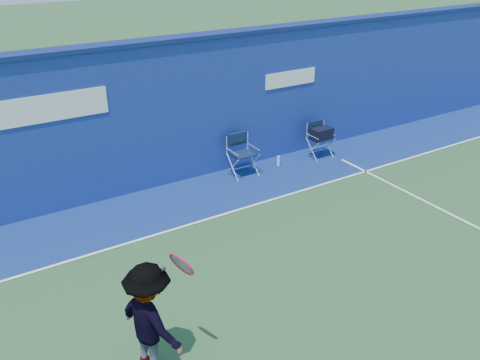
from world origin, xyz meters
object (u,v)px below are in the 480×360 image
directors_chair_right (320,143)px  water_bottle (278,161)px  tennis_player (150,319)px  directors_chair_left (242,162)px

directors_chair_right → water_bottle: 1.20m
directors_chair_right → tennis_player: size_ratio=0.51×
directors_chair_left → water_bottle: 0.99m
directors_chair_right → water_bottle: directors_chair_right is taller
directors_chair_right → water_bottle: bearing=176.0°
water_bottle → tennis_player: bearing=-139.5°
directors_chair_left → tennis_player: 5.82m
directors_chair_left → directors_chair_right: directors_chair_left is taller
water_bottle → directors_chair_left: bearing=177.3°
directors_chair_right → tennis_player: (-6.10, -4.12, 0.41)m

